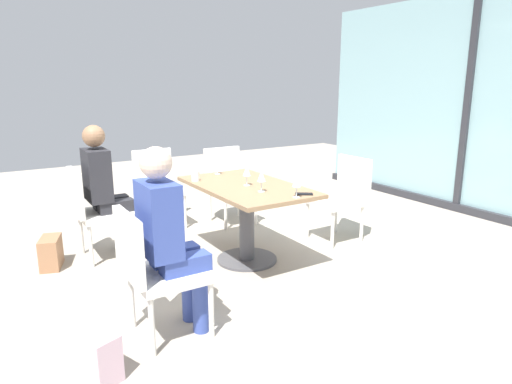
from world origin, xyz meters
The scene contains 18 objects.
ground_plane centered at (0.00, 0.00, 0.00)m, with size 12.00×12.00×0.00m, color #A89E8E.
window_wall_backdrop centered at (0.00, 3.20, 1.21)m, with size 4.71×0.10×2.70m.
dining_table_main centered at (0.00, 0.00, 0.54)m, with size 1.34×0.79×0.73m.
chair_front_right centered at (0.81, -1.17, 0.50)m, with size 0.46×0.50×0.87m.
chair_front_left centered at (-0.81, -1.17, 0.50)m, with size 0.46×0.50×0.87m.
chair_near_window centered at (0.00, 1.17, 0.50)m, with size 0.46×0.51×0.87m.
chair_far_left centered at (-1.20, 0.46, 0.50)m, with size 0.50×0.46×0.87m.
chair_side_end centered at (-1.49, -0.31, 0.50)m, with size 0.50×0.46×0.87m.
person_front_right centered at (0.81, -1.06, 0.70)m, with size 0.34×0.39×1.26m.
person_front_left centered at (-0.81, -1.06, 0.70)m, with size 0.34×0.39×1.26m.
wine_glass_0 centered at (0.03, -0.01, 0.86)m, with size 0.07×0.07×0.18m.
wine_glass_1 centered at (0.29, -0.03, 0.86)m, with size 0.07×0.07×0.18m.
wine_glass_2 centered at (-0.57, 0.00, 0.86)m, with size 0.07×0.07×0.18m.
wine_glass_3 centered at (0.61, 0.10, 0.86)m, with size 0.07×0.07×0.18m.
coffee_cup centered at (-0.39, -0.32, 0.78)m, with size 0.08×0.08×0.09m, color white.
cell_phone_on_table centered at (0.56, 0.22, 0.73)m, with size 0.07×0.14×0.01m, color black.
handbag_0 centered at (1.03, -1.61, 0.14)m, with size 0.30×0.16×0.28m, color beige.
handbag_1 centered at (-0.80, -1.58, 0.14)m, with size 0.30×0.16×0.28m, color #A3704C.
Camera 1 is at (3.44, -2.04, 1.65)m, focal length 31.87 mm.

